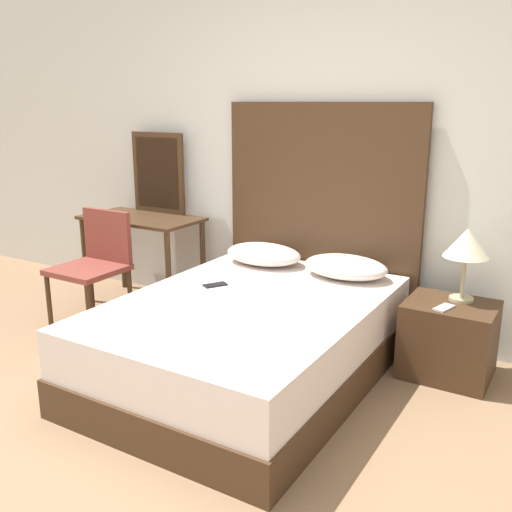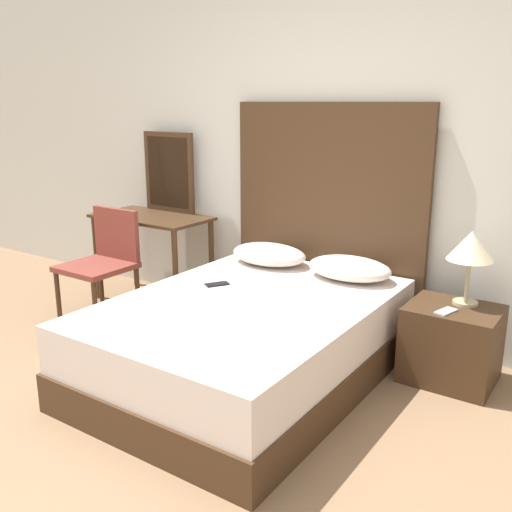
{
  "view_description": "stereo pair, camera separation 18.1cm",
  "coord_description": "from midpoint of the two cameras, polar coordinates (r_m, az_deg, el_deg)",
  "views": [
    {
      "loc": [
        1.6,
        -1.53,
        1.64
      ],
      "look_at": [
        -0.09,
        1.26,
        0.75
      ],
      "focal_mm": 40.0,
      "sensor_mm": 36.0,
      "label": 1
    },
    {
      "loc": [
        1.75,
        -1.44,
        1.64
      ],
      "look_at": [
        -0.09,
        1.26,
        0.75
      ],
      "focal_mm": 40.0,
      "sensor_mm": 36.0,
      "label": 2
    }
  ],
  "objects": [
    {
      "name": "pillow_right",
      "position": [
        3.83,
        7.6,
        -1.09
      ],
      "size": [
        0.57,
        0.38,
        0.15
      ],
      "color": "silver",
      "rests_on": "bed"
    },
    {
      "name": "ground_plane",
      "position": [
        2.77,
        -15.02,
        -21.59
      ],
      "size": [
        16.0,
        16.0,
        0.0
      ],
      "primitive_type": "plane",
      "color": "#8C6B4C"
    },
    {
      "name": "bed",
      "position": [
        3.47,
        -2.34,
        -8.41
      ],
      "size": [
        1.41,
        1.94,
        0.5
      ],
      "color": "#422B19",
      "rests_on": "ground_plane"
    },
    {
      "name": "chair",
      "position": [
        4.43,
        -16.86,
        -0.36
      ],
      "size": [
        0.47,
        0.47,
        0.85
      ],
      "color": "brown",
      "rests_on": "ground_plane"
    },
    {
      "name": "phone_on_nightstand",
      "position": [
        3.49,
        16.89,
        -4.98
      ],
      "size": [
        0.11,
        0.16,
        0.01
      ],
      "color": "#B7B7BC",
      "rests_on": "nightstand"
    },
    {
      "name": "wall_back",
      "position": [
        4.09,
        6.93,
        11.06
      ],
      "size": [
        10.0,
        0.06,
        2.7
      ],
      "color": "silver",
      "rests_on": "ground_plane"
    },
    {
      "name": "vanity_mirror",
      "position": [
        4.85,
        -10.83,
        8.16
      ],
      "size": [
        0.52,
        0.03,
        0.66
      ],
      "color": "#422B19",
      "rests_on": "vanity_desk"
    },
    {
      "name": "phone_on_bed",
      "position": [
        3.66,
        -5.54,
        -2.9
      ],
      "size": [
        0.14,
        0.16,
        0.01
      ],
      "color": "black",
      "rests_on": "bed"
    },
    {
      "name": "vanity_desk",
      "position": [
        4.76,
        -12.41,
        2.37
      ],
      "size": [
        0.97,
        0.52,
        0.73
      ],
      "color": "#422B19",
      "rests_on": "ground_plane"
    },
    {
      "name": "nightstand",
      "position": [
        3.68,
        17.33,
        -7.99
      ],
      "size": [
        0.52,
        0.44,
        0.47
      ],
      "color": "#422B19",
      "rests_on": "ground_plane"
    },
    {
      "name": "headboard",
      "position": [
        4.13,
        5.18,
        3.69
      ],
      "size": [
        1.48,
        0.05,
        1.64
      ],
      "color": "#422B19",
      "rests_on": "ground_plane"
    },
    {
      "name": "pillow_left",
      "position": [
        4.11,
        -0.51,
        0.18
      ],
      "size": [
        0.57,
        0.38,
        0.15
      ],
      "color": "silver",
      "rests_on": "bed"
    },
    {
      "name": "table_lamp",
      "position": [
        3.57,
        18.96,
        1.03
      ],
      "size": [
        0.27,
        0.27,
        0.45
      ],
      "color": "tan",
      "rests_on": "nightstand"
    }
  ]
}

